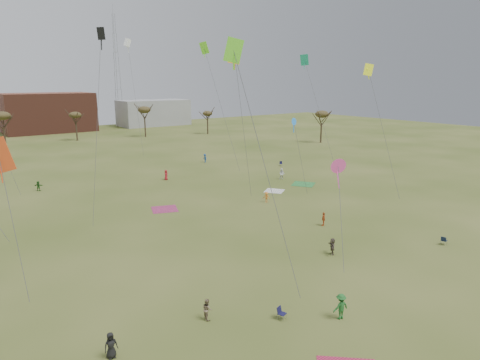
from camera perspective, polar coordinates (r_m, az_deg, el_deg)
ground at (r=38.70m, az=10.86°, el=-11.30°), size 260.00×260.00×0.00m
flyer_near_center at (r=30.86m, az=13.45°, el=-16.28°), size 1.27×0.85×1.83m
spectator_fore_a at (r=48.49m, az=11.21°, el=-5.18°), size 0.95×0.86×1.55m
spectator_fore_b at (r=30.20m, az=-4.46°, el=-16.99°), size 0.67×0.81×1.50m
spectator_fore_c at (r=40.93m, az=12.36°, el=-8.74°), size 1.24×1.49×1.60m
flyer_mid_a at (r=27.66m, az=-17.04°, el=-20.58°), size 0.82×0.55×1.62m
flyer_mid_b at (r=56.52m, az=3.59°, el=-2.32°), size 1.02×1.07×1.46m
spectator_mid_e at (r=69.74m, az=5.67°, el=0.82°), size 1.10×1.13×1.83m
flyer_far_a at (r=69.02m, az=-25.58°, el=-0.73°), size 1.33×1.19×1.47m
flyer_far_b at (r=70.13m, az=-9.96°, el=0.68°), size 0.97×0.93×1.67m
flyer_far_c at (r=84.20m, az=-4.77°, el=2.97°), size 0.67×1.12×1.70m
blanket_cream at (r=62.53m, az=4.65°, el=-1.49°), size 3.69×3.69×0.03m
blanket_plum at (r=54.49m, az=-10.15°, el=-3.91°), size 4.04×4.04×0.03m
blanket_olive at (r=67.10m, az=8.55°, el=-0.57°), size 4.61×4.61×0.03m
camp_chair_left at (r=30.49m, az=5.65°, el=-17.77°), size 0.65×0.68×0.87m
camp_chair_center at (r=47.06m, az=25.82°, el=-7.56°), size 0.63×0.59×0.87m
camp_chair_right at (r=80.88m, az=5.52°, el=2.09°), size 0.74×0.74×0.87m
kites_aloft at (r=62.08m, az=-12.12°, el=14.86°), size 56.62×64.04×22.95m
tree_line at (r=105.59m, az=-23.82°, el=7.41°), size 117.44×49.32×8.91m
building_brick at (r=147.16m, az=-24.49°, el=8.30°), size 26.00×16.00×12.00m
building_grey at (r=156.63m, az=-11.58°, el=8.90°), size 24.00×12.00×9.00m
radio_tower at (r=158.79m, az=-16.31°, el=14.02°), size 1.51×1.72×41.00m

